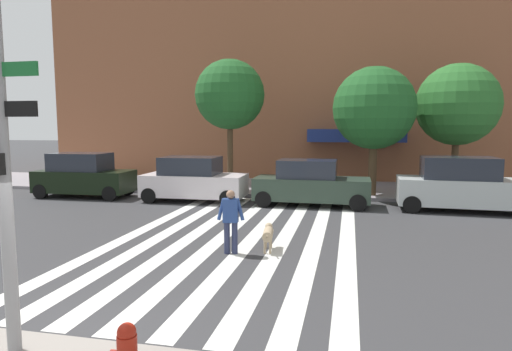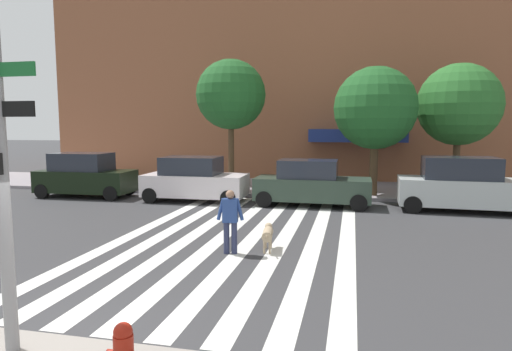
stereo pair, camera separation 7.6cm
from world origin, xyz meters
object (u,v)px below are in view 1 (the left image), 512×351
at_px(street_tree_further, 457,105).
at_px(dog_on_leash, 268,234).
at_px(parked_car_third_in_line, 311,184).
at_px(pedestrian_dog_walker, 231,218).
at_px(parked_car_near_curb, 84,176).
at_px(parked_car_fourth_in_line, 462,185).
at_px(street_tree_nearest, 230,95).
at_px(street_tree_middle, 374,108).
at_px(parked_car_behind_first, 194,180).

height_order(street_tree_further, dog_on_leash, street_tree_further).
distance_m(parked_car_third_in_line, pedestrian_dog_walker, 7.41).
distance_m(parked_car_third_in_line, dog_on_leash, 6.83).
bearing_deg(parked_car_near_curb, street_tree_further, 12.38).
xyz_separation_m(parked_car_fourth_in_line, street_tree_further, (0.50, 3.66, 3.22)).
bearing_deg(street_tree_further, parked_car_near_curb, -167.62).
distance_m(street_tree_nearest, pedestrian_dog_walker, 11.07).
height_order(parked_car_near_curb, parked_car_fourth_in_line, parked_car_fourth_in_line).
xyz_separation_m(street_tree_further, dog_on_leash, (-6.75, -10.45, -3.77)).
relative_size(parked_car_fourth_in_line, street_tree_middle, 0.85).
bearing_deg(street_tree_further, parked_car_behind_first, -162.10).
bearing_deg(pedestrian_dog_walker, parked_car_behind_first, 116.92).
height_order(parked_car_fourth_in_line, street_tree_nearest, street_tree_nearest).
distance_m(parked_car_near_curb, street_tree_nearest, 7.79).
bearing_deg(pedestrian_dog_walker, parked_car_near_curb, 141.17).
distance_m(parked_car_near_curb, street_tree_middle, 13.55).
xyz_separation_m(pedestrian_dog_walker, dog_on_leash, (0.87, 0.49, -0.48)).
xyz_separation_m(parked_car_near_curb, street_tree_further, (16.68, 3.66, 3.23)).
relative_size(parked_car_near_curb, street_tree_further, 0.74).
relative_size(street_tree_further, dog_on_leash, 5.27).
relative_size(street_tree_middle, dog_on_leash, 5.10).
xyz_separation_m(street_tree_nearest, street_tree_further, (10.43, 0.94, -0.54)).
bearing_deg(street_tree_further, parked_car_third_in_line, -149.70).
bearing_deg(street_tree_nearest, parked_car_behind_first, -108.22).
height_order(street_tree_nearest, street_tree_middle, street_tree_nearest).
height_order(street_tree_middle, street_tree_further, street_tree_further).
relative_size(parked_car_fourth_in_line, street_tree_further, 0.82).
height_order(street_tree_middle, pedestrian_dog_walker, street_tree_middle).
xyz_separation_m(street_tree_nearest, dog_on_leash, (3.68, -9.51, -4.31)).
height_order(parked_car_fourth_in_line, street_tree_middle, street_tree_middle).
bearing_deg(parked_car_behind_first, parked_car_near_curb, -179.99).
bearing_deg(dog_on_leash, parked_car_third_in_line, 85.83).
height_order(parked_car_near_curb, street_tree_middle, street_tree_middle).
height_order(parked_car_near_curb, parked_car_behind_first, parked_car_near_curb).
bearing_deg(dog_on_leash, pedestrian_dog_walker, -150.58).
height_order(parked_car_fourth_in_line, pedestrian_dog_walker, parked_car_fourth_in_line).
distance_m(street_tree_nearest, street_tree_further, 10.49).
distance_m(parked_car_fourth_in_line, street_tree_middle, 5.03).
height_order(street_tree_further, pedestrian_dog_walker, street_tree_further).
xyz_separation_m(parked_car_near_curb, parked_car_behind_first, (5.35, 0.00, -0.05)).
relative_size(parked_car_third_in_line, dog_on_leash, 4.17).
bearing_deg(dog_on_leash, street_tree_further, 57.13).
relative_size(parked_car_behind_first, parked_car_fourth_in_line, 0.91).
bearing_deg(pedestrian_dog_walker, street_tree_further, 55.12).
height_order(parked_car_behind_first, parked_car_fourth_in_line, parked_car_fourth_in_line).
distance_m(parked_car_behind_first, street_tree_middle, 8.58).
relative_size(parked_car_near_curb, street_tree_nearest, 0.70).
distance_m(parked_car_third_in_line, street_tree_middle, 4.71).
height_order(parked_car_behind_first, street_tree_further, street_tree_further).
height_order(parked_car_near_curb, pedestrian_dog_walker, parked_car_near_curb).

